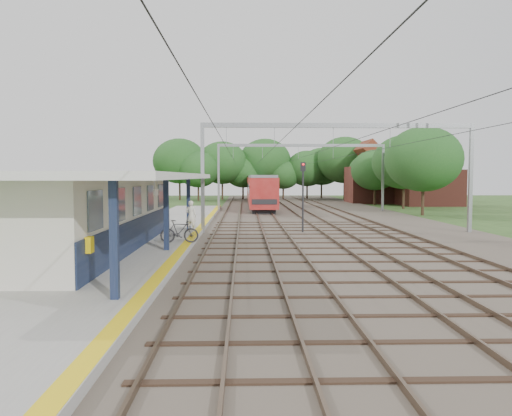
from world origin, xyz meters
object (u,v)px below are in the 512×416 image
object	(u,v)px
person	(191,216)
train	(259,189)
signal_post	(303,188)
bicycle	(179,231)

from	to	relation	value
person	train	xyz separation A→B (m)	(5.11, 33.65, 0.78)
person	signal_post	bearing A→B (deg)	-149.22
bicycle	signal_post	world-z (taller)	signal_post
person	train	world-z (taller)	train
train	signal_post	distance (m)	32.10
signal_post	person	bearing A→B (deg)	-151.18
train	signal_post	xyz separation A→B (m)	(1.85, -32.03, 0.86)
bicycle	train	bearing A→B (deg)	-8.34
bicycle	signal_post	bearing A→B (deg)	-46.22
person	bicycle	xyz separation A→B (m)	(-0.02, -5.27, -0.36)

